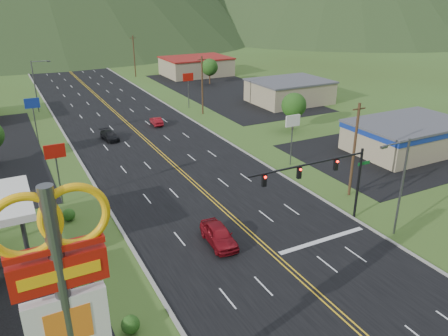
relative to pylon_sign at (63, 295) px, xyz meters
name	(u,v)px	position (x,y,z in m)	size (l,w,h in m)	color
pylon_sign	(63,295)	(0.00, 0.00, 0.00)	(4.32, 0.60, 14.00)	#59595E
traffic_signal	(326,174)	(23.48, 12.00, -3.97)	(13.10, 0.43, 7.00)	black
streetlight_east	(400,181)	(28.18, 8.00, -4.12)	(3.28, 0.25, 9.00)	#59595E
streetlight_west	(36,83)	(5.32, 68.00, -4.12)	(3.28, 0.25, 9.00)	#59595E
building_east_near	(408,135)	(47.00, 23.00, -7.03)	(15.40, 10.40, 4.10)	#9D8C6D
building_east_mid	(289,91)	(49.00, 53.00, -7.14)	(14.40, 11.40, 4.30)	#9D8C6D
building_east_far	(196,66)	(45.00, 88.00, -7.04)	(16.40, 12.40, 4.50)	#9D8C6D
pole_sign_west_a	(56,157)	(3.00, 28.00, -4.25)	(2.00, 0.18, 6.40)	#59595E
pole_sign_west_b	(33,108)	(3.00, 50.00, -4.25)	(2.00, 0.18, 6.40)	#59595E
pole_sign_east_a	(293,126)	(30.00, 26.00, -4.25)	(2.00, 0.18, 6.40)	#59595E
pole_sign_east_b	(188,81)	(30.00, 58.00, -4.25)	(2.00, 0.18, 6.40)	#59595E
tree_east_a	(294,105)	(39.00, 38.00, -5.41)	(3.84, 3.84, 5.82)	#382314
tree_east_b	(210,67)	(43.00, 76.00, -5.41)	(3.84, 3.84, 5.82)	#382314
utility_pole_a	(354,150)	(30.50, 16.00, -4.17)	(1.60, 0.28, 10.00)	#382314
utility_pole_b	(202,85)	(30.50, 53.00, -4.17)	(1.60, 0.28, 10.00)	#382314
utility_pole_c	(134,56)	(30.50, 93.00, -4.17)	(1.60, 0.28, 10.00)	#382314
utility_pole_d	(98,40)	(30.50, 133.00, -4.17)	(1.60, 0.28, 10.00)	#382314
car_red_near	(219,235)	(13.73, 13.75, -8.45)	(2.00, 4.98, 1.70)	maroon
car_dark_mid	(110,136)	(12.36, 46.13, -8.67)	(1.75, 4.32, 1.25)	black
car_red_far	(156,121)	(20.94, 50.17, -8.66)	(1.35, 3.87, 1.27)	maroon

